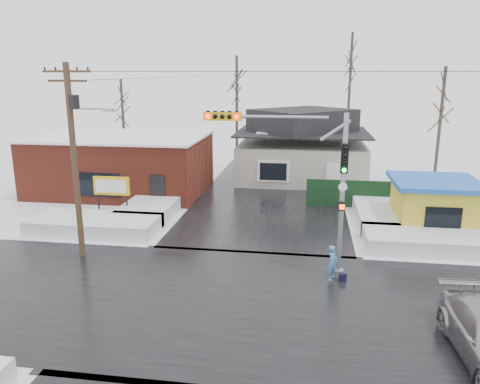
# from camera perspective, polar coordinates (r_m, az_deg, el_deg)

# --- Properties ---
(ground) EXTENTS (120.00, 120.00, 0.00)m
(ground) POSITION_cam_1_polar(r_m,az_deg,el_deg) (18.45, -0.51, -13.26)
(ground) COLOR white
(ground) RESTS_ON ground
(road_ns) EXTENTS (10.00, 120.00, 0.02)m
(road_ns) POSITION_cam_1_polar(r_m,az_deg,el_deg) (18.44, -0.51, -13.23)
(road_ns) COLOR black
(road_ns) RESTS_ON ground
(road_ew) EXTENTS (120.00, 10.00, 0.02)m
(road_ew) POSITION_cam_1_polar(r_m,az_deg,el_deg) (18.44, -0.51, -13.23)
(road_ew) COLOR black
(road_ew) RESTS_ON ground
(snowbank_nw) EXTENTS (7.00, 3.00, 0.80)m
(snowbank_nw) POSITION_cam_1_polar(r_m,az_deg,el_deg) (27.13, -17.26, -3.79)
(snowbank_nw) COLOR white
(snowbank_nw) RESTS_ON ground
(snowbank_ne) EXTENTS (7.00, 3.00, 0.80)m
(snowbank_ne) POSITION_cam_1_polar(r_m,az_deg,el_deg) (25.37, 22.77, -5.55)
(snowbank_ne) COLOR white
(snowbank_ne) RESTS_ON ground
(snowbank_nside_w) EXTENTS (3.00, 8.00, 0.80)m
(snowbank_nside_w) POSITION_cam_1_polar(r_m,az_deg,el_deg) (30.82, -9.94, -1.19)
(snowbank_nside_w) COLOR white
(snowbank_nside_w) RESTS_ON ground
(snowbank_nside_e) EXTENTS (3.00, 8.00, 0.80)m
(snowbank_nside_e) POSITION_cam_1_polar(r_m,az_deg,el_deg) (29.63, 16.74, -2.23)
(snowbank_nside_e) COLOR white
(snowbank_nside_e) RESTS_ON ground
(traffic_signal) EXTENTS (6.05, 0.68, 7.00)m
(traffic_signal) POSITION_cam_1_polar(r_m,az_deg,el_deg) (19.53, 7.90, 2.37)
(traffic_signal) COLOR gray
(traffic_signal) RESTS_ON ground
(utility_pole) EXTENTS (3.15, 0.44, 9.00)m
(utility_pole) POSITION_cam_1_polar(r_m,az_deg,el_deg) (22.53, -19.48, 4.76)
(utility_pole) COLOR #382619
(utility_pole) RESTS_ON ground
(brick_building) EXTENTS (12.20, 8.20, 4.12)m
(brick_building) POSITION_cam_1_polar(r_m,az_deg,el_deg) (35.48, -14.20, 3.41)
(brick_building) COLOR maroon
(brick_building) RESTS_ON ground
(marquee_sign) EXTENTS (2.20, 0.21, 2.55)m
(marquee_sign) POSITION_cam_1_polar(r_m,az_deg,el_deg) (28.89, -15.39, 0.58)
(marquee_sign) COLOR black
(marquee_sign) RESTS_ON ground
(house) EXTENTS (10.40, 8.40, 5.76)m
(house) POSITION_cam_1_polar(r_m,az_deg,el_deg) (38.60, 7.56, 5.40)
(house) COLOR #B0AA9E
(house) RESTS_ON ground
(kiosk) EXTENTS (4.60, 4.60, 2.88)m
(kiosk) POSITION_cam_1_polar(r_m,az_deg,el_deg) (27.96, 22.53, -1.45)
(kiosk) COLOR gold
(kiosk) RESTS_ON ground
(fence) EXTENTS (8.00, 0.12, 1.80)m
(fence) POSITION_cam_1_polar(r_m,az_deg,el_deg) (31.35, 15.41, -0.29)
(fence) COLOR black
(fence) RESTS_ON ground
(tree_far_left) EXTENTS (3.00, 3.00, 10.00)m
(tree_far_left) POSITION_cam_1_polar(r_m,az_deg,el_deg) (42.65, -0.40, 13.57)
(tree_far_left) COLOR #332821
(tree_far_left) RESTS_ON ground
(tree_far_mid) EXTENTS (3.00, 3.00, 12.00)m
(tree_far_mid) POSITION_cam_1_polar(r_m,az_deg,el_deg) (44.29, 13.39, 15.28)
(tree_far_mid) COLOR #332821
(tree_far_mid) RESTS_ON ground
(tree_far_right) EXTENTS (3.00, 3.00, 9.00)m
(tree_far_right) POSITION_cam_1_polar(r_m,az_deg,el_deg) (37.38, 23.54, 11.07)
(tree_far_right) COLOR #332821
(tree_far_right) RESTS_ON ground
(tree_far_west) EXTENTS (3.00, 3.00, 8.00)m
(tree_far_west) POSITION_cam_1_polar(r_m,az_deg,el_deg) (43.48, -14.21, 11.06)
(tree_far_west) COLOR #332821
(tree_far_west) RESTS_ON ground
(pedestrian) EXTENTS (0.56, 0.65, 1.51)m
(pedestrian) POSITION_cam_1_polar(r_m,az_deg,el_deg) (20.32, 11.21, -8.50)
(pedestrian) COLOR #4383BD
(pedestrian) RESTS_ON ground
(shopping_bag) EXTENTS (0.30, 0.22, 0.35)m
(shopping_bag) POSITION_cam_1_polar(r_m,az_deg,el_deg) (20.42, 12.43, -10.22)
(shopping_bag) COLOR black
(shopping_bag) RESTS_ON ground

